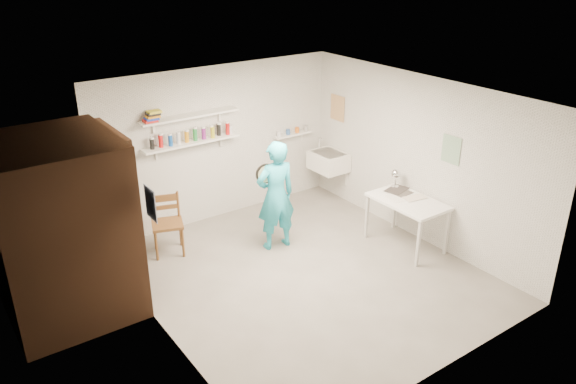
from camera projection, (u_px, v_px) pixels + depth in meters
floor at (305, 275)px, 7.42m from camera, size 4.00×4.50×0.02m
ceiling at (308, 95)px, 6.45m from camera, size 4.00×4.50×0.02m
wall_back at (218, 143)px, 8.62m from camera, size 4.00×0.02×2.40m
wall_front at (452, 270)px, 5.24m from camera, size 4.00×0.02×2.40m
wall_left at (154, 236)px, 5.87m from camera, size 0.02×4.50×2.40m
wall_right at (419, 159)px, 8.00m from camera, size 0.02×4.50×2.40m
doorway_recess at (122, 217)px, 6.74m from camera, size 0.02×0.90×2.00m
corridor_box at (60, 229)px, 6.34m from camera, size 1.40×1.50×2.10m
door_lintel at (113, 133)px, 6.33m from camera, size 0.06×1.05×0.10m
door_jamb_near at (139, 232)px, 6.38m from camera, size 0.06×0.10×2.00m
door_jamb_far at (109, 202)px, 7.13m from camera, size 0.06×0.10×2.00m
shelf_lower at (192, 142)px, 8.20m from camera, size 1.50×0.22×0.03m
shelf_upper at (190, 116)px, 8.04m from camera, size 1.50×0.22×0.03m
ledge_shelf at (293, 134)px, 9.30m from camera, size 0.70×0.14×0.03m
poster_left at (150, 204)px, 5.77m from camera, size 0.01×0.28×0.36m
poster_right_a at (337, 108)px, 9.19m from camera, size 0.01×0.34×0.42m
poster_right_b at (451, 150)px, 7.45m from camera, size 0.01×0.30×0.38m
belfast_sink at (328, 161)px, 9.33m from camera, size 0.48×0.60×0.30m
man at (276, 196)px, 7.81m from camera, size 0.62×0.45×1.59m
wall_clock at (265, 174)px, 7.85m from camera, size 0.29×0.07×0.29m
wooden_chair at (167, 224)px, 7.77m from camera, size 0.53×0.52×0.90m
work_table at (406, 223)px, 7.99m from camera, size 0.65×1.08×0.72m
desk_lamp at (396, 173)px, 8.18m from camera, size 0.14×0.14×0.14m
spray_cans at (191, 136)px, 8.16m from camera, size 1.32×0.06×0.17m
book_stack at (152, 116)px, 7.71m from camera, size 0.26×0.14×0.14m
ledge_pots at (293, 131)px, 9.28m from camera, size 0.48×0.07×0.09m
papers at (408, 200)px, 7.84m from camera, size 0.30×0.22×0.02m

